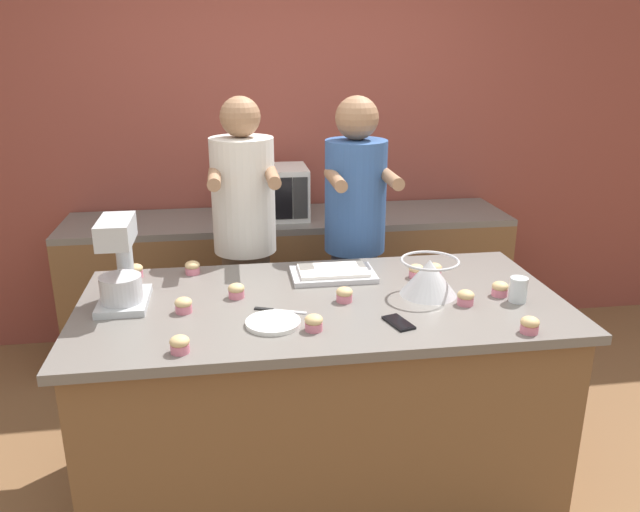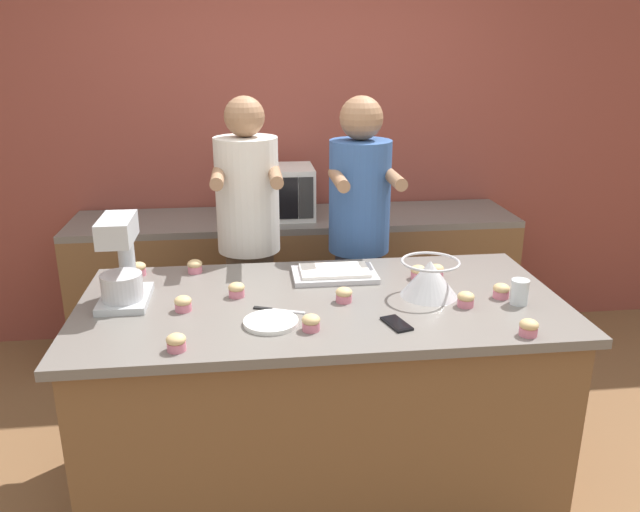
{
  "view_description": "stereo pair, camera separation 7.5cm",
  "coord_description": "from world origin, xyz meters",
  "px_view_note": "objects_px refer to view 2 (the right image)",
  "views": [
    {
      "loc": [
        -0.37,
        -2.43,
        1.96
      ],
      "look_at": [
        0.0,
        0.05,
        1.11
      ],
      "focal_mm": 35.0,
      "sensor_mm": 36.0,
      "label": 1
    },
    {
      "loc": [
        -0.3,
        -2.44,
        1.96
      ],
      "look_at": [
        0.0,
        0.05,
        1.11
      ],
      "focal_mm": 35.0,
      "sensor_mm": 36.0,
      "label": 2
    }
  ],
  "objects_px": {
    "stand_mixer": "(122,266)",
    "cupcake_10": "(418,272)",
    "cupcake_2": "(344,295)",
    "cupcake_4": "(311,322)",
    "small_plate": "(271,322)",
    "cupcake_0": "(195,266)",
    "cupcake_3": "(529,327)",
    "person_right": "(359,247)",
    "microwave_oven": "(278,192)",
    "mixing_bowl": "(430,277)",
    "cupcake_7": "(237,290)",
    "cupcake_11": "(138,269)",
    "drinking_glass": "(520,292)",
    "cupcake_8": "(436,271)",
    "cell_phone": "(397,323)",
    "cupcake_1": "(183,303)",
    "cupcake_9": "(466,299)",
    "knife": "(276,310)",
    "cupcake_6": "(501,291)",
    "person_left": "(250,251)",
    "baking_tray": "(334,273)",
    "cupcake_5": "(176,342)"
  },
  "relations": [
    {
      "from": "small_plate",
      "to": "cupcake_3",
      "type": "bearing_deg",
      "value": -12.44
    },
    {
      "from": "mixing_bowl",
      "to": "cupcake_7",
      "type": "relative_size",
      "value": 3.59
    },
    {
      "from": "small_plate",
      "to": "cupcake_1",
      "type": "bearing_deg",
      "value": 153.58
    },
    {
      "from": "stand_mixer",
      "to": "cupcake_10",
      "type": "bearing_deg",
      "value": 5.78
    },
    {
      "from": "mixing_bowl",
      "to": "drinking_glass",
      "type": "height_order",
      "value": "mixing_bowl"
    },
    {
      "from": "cupcake_3",
      "to": "stand_mixer",
      "type": "bearing_deg",
      "value": 162.13
    },
    {
      "from": "microwave_oven",
      "to": "small_plate",
      "type": "relative_size",
      "value": 2.06
    },
    {
      "from": "person_left",
      "to": "cupcake_3",
      "type": "distance_m",
      "value": 1.57
    },
    {
      "from": "cupcake_1",
      "to": "cupcake_9",
      "type": "distance_m",
      "value": 1.17
    },
    {
      "from": "mixing_bowl",
      "to": "knife",
      "type": "relative_size",
      "value": 1.2
    },
    {
      "from": "cupcake_6",
      "to": "cupcake_10",
      "type": "xyz_separation_m",
      "value": [
        -0.29,
        0.27,
        0.0
      ]
    },
    {
      "from": "stand_mixer",
      "to": "knife",
      "type": "height_order",
      "value": "stand_mixer"
    },
    {
      "from": "cupcake_4",
      "to": "cupcake_7",
      "type": "xyz_separation_m",
      "value": [
        -0.28,
        0.37,
        0.0
      ]
    },
    {
      "from": "person_right",
      "to": "microwave_oven",
      "type": "xyz_separation_m",
      "value": [
        -0.4,
        0.63,
        0.17
      ]
    },
    {
      "from": "cell_phone",
      "to": "knife",
      "type": "xyz_separation_m",
      "value": [
        -0.46,
        0.19,
        -0.0
      ]
    },
    {
      "from": "person_left",
      "to": "person_right",
      "type": "height_order",
      "value": "person_left"
    },
    {
      "from": "knife",
      "to": "person_left",
      "type": "bearing_deg",
      "value": 96.56
    },
    {
      "from": "cell_phone",
      "to": "cupcake_3",
      "type": "height_order",
      "value": "cupcake_3"
    },
    {
      "from": "cupcake_7",
      "to": "cupcake_11",
      "type": "distance_m",
      "value": 0.56
    },
    {
      "from": "cupcake_10",
      "to": "person_right",
      "type": "bearing_deg",
      "value": 107.89
    },
    {
      "from": "drinking_glass",
      "to": "knife",
      "type": "bearing_deg",
      "value": 177.32
    },
    {
      "from": "drinking_glass",
      "to": "cupcake_8",
      "type": "distance_m",
      "value": 0.43
    },
    {
      "from": "cupcake_0",
      "to": "microwave_oven",
      "type": "bearing_deg",
      "value": 65.18
    },
    {
      "from": "mixing_bowl",
      "to": "cupcake_7",
      "type": "height_order",
      "value": "mixing_bowl"
    },
    {
      "from": "cell_phone",
      "to": "knife",
      "type": "height_order",
      "value": "cell_phone"
    },
    {
      "from": "cupcake_1",
      "to": "drinking_glass",
      "type": "bearing_deg",
      "value": -3.79
    },
    {
      "from": "cell_phone",
      "to": "cupcake_4",
      "type": "distance_m",
      "value": 0.34
    },
    {
      "from": "cupcake_8",
      "to": "cupcake_2",
      "type": "bearing_deg",
      "value": -153.43
    },
    {
      "from": "knife",
      "to": "cupcake_6",
      "type": "bearing_deg",
      "value": 1.44
    },
    {
      "from": "stand_mixer",
      "to": "cupcake_0",
      "type": "relative_size",
      "value": 5.28
    },
    {
      "from": "cupcake_11",
      "to": "cupcake_2",
      "type": "bearing_deg",
      "value": -25.32
    },
    {
      "from": "small_plate",
      "to": "cupcake_0",
      "type": "bearing_deg",
      "value": 118.12
    },
    {
      "from": "drinking_glass",
      "to": "cupcake_8",
      "type": "relative_size",
      "value": 1.51
    },
    {
      "from": "cupcake_9",
      "to": "cupcake_8",
      "type": "bearing_deg",
      "value": 93.67
    },
    {
      "from": "cell_phone",
      "to": "cupcake_1",
      "type": "distance_m",
      "value": 0.87
    },
    {
      "from": "cupcake_4",
      "to": "cupcake_5",
      "type": "height_order",
      "value": "same"
    },
    {
      "from": "cupcake_3",
      "to": "cupcake_9",
      "type": "relative_size",
      "value": 1.0
    },
    {
      "from": "cupcake_2",
      "to": "cupcake_6",
      "type": "relative_size",
      "value": 1.0
    },
    {
      "from": "cupcake_7",
      "to": "small_plate",
      "type": "bearing_deg",
      "value": -65.81
    },
    {
      "from": "small_plate",
      "to": "cupcake_7",
      "type": "bearing_deg",
      "value": 114.19
    },
    {
      "from": "drinking_glass",
      "to": "cupcake_1",
      "type": "xyz_separation_m",
      "value": [
        -1.39,
        0.09,
        -0.02
      ]
    },
    {
      "from": "knife",
      "to": "cupcake_3",
      "type": "bearing_deg",
      "value": -20.09
    },
    {
      "from": "knife",
      "to": "cupcake_6",
      "type": "xyz_separation_m",
      "value": [
        0.97,
        0.02,
        0.03
      ]
    },
    {
      "from": "cupcake_1",
      "to": "cupcake_8",
      "type": "xyz_separation_m",
      "value": [
        1.14,
        0.25,
        0.0
      ]
    },
    {
      "from": "mixing_bowl",
      "to": "small_plate",
      "type": "bearing_deg",
      "value": -162.85
    },
    {
      "from": "cupcake_2",
      "to": "cupcake_4",
      "type": "xyz_separation_m",
      "value": [
        -0.17,
        -0.26,
        0.0
      ]
    },
    {
      "from": "person_left",
      "to": "cell_phone",
      "type": "xyz_separation_m",
      "value": [
        0.56,
        -1.04,
        0.02
      ]
    },
    {
      "from": "person_left",
      "to": "cupcake_11",
      "type": "height_order",
      "value": "person_left"
    },
    {
      "from": "stand_mixer",
      "to": "baking_tray",
      "type": "bearing_deg",
      "value": 11.98
    },
    {
      "from": "person_right",
      "to": "cell_phone",
      "type": "distance_m",
      "value": 1.04
    }
  ]
}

